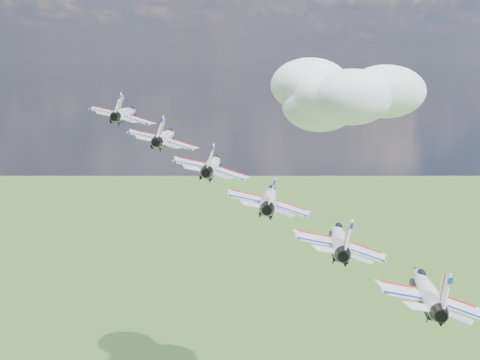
% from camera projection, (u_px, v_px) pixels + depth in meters
% --- Properties ---
extents(cloud_far, '(56.82, 44.65, 22.32)m').
position_uv_depth(cloud_far, '(345.00, 96.00, 263.15)').
color(cloud_far, white).
extents(jet_0, '(12.28, 15.59, 6.52)m').
position_uv_depth(jet_0, '(126.00, 113.00, 104.87)').
color(jet_0, white).
extents(jet_1, '(12.28, 15.59, 6.52)m').
position_uv_depth(jet_1, '(166.00, 137.00, 96.74)').
color(jet_1, white).
extents(jet_2, '(12.28, 15.59, 6.52)m').
position_uv_depth(jet_2, '(213.00, 164.00, 88.62)').
color(jet_2, silver).
extents(jet_3, '(12.28, 15.59, 6.52)m').
position_uv_depth(jet_3, '(270.00, 197.00, 80.50)').
color(jet_3, white).
extents(jet_4, '(12.28, 15.59, 6.52)m').
position_uv_depth(jet_4, '(339.00, 238.00, 72.37)').
color(jet_4, white).
extents(jet_5, '(12.28, 15.59, 6.52)m').
position_uv_depth(jet_5, '(426.00, 289.00, 64.25)').
color(jet_5, white).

